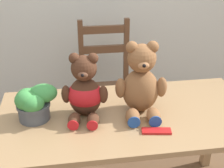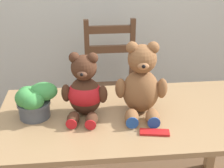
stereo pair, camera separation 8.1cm
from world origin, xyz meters
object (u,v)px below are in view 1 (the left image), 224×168
(potted_plant, at_px, (34,102))
(chocolate_bar, at_px, (156,131))
(wooden_chair_behind, at_px, (106,88))
(teddy_bear_right, at_px, (141,83))
(teddy_bear_left, at_px, (85,92))

(potted_plant, xyz_separation_m, chocolate_bar, (0.61, -0.22, -0.10))
(chocolate_bar, bearing_deg, wooden_chair_behind, 97.13)
(teddy_bear_right, relative_size, chocolate_bar, 2.74)
(teddy_bear_left, bearing_deg, teddy_bear_right, -171.37)
(wooden_chair_behind, distance_m, potted_plant, 0.96)
(teddy_bear_left, height_order, potted_plant, teddy_bear_left)
(potted_plant, bearing_deg, teddy_bear_right, -0.70)
(wooden_chair_behind, distance_m, teddy_bear_left, 0.87)
(teddy_bear_right, height_order, potted_plant, teddy_bear_right)
(wooden_chair_behind, relative_size, teddy_bear_right, 2.48)
(teddy_bear_right, bearing_deg, wooden_chair_behind, -77.77)
(teddy_bear_right, distance_m, potted_plant, 0.58)
(teddy_bear_left, xyz_separation_m, teddy_bear_right, (0.31, -0.01, 0.03))
(teddy_bear_left, relative_size, chocolate_bar, 2.42)
(potted_plant, relative_size, chocolate_bar, 1.48)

